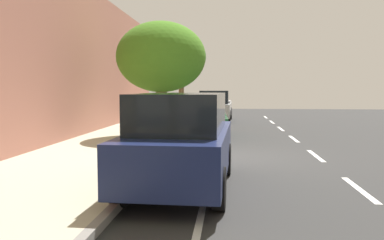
{
  "coord_description": "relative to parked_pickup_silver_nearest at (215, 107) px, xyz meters",
  "views": [
    {
      "loc": [
        -0.07,
        12.35,
        2.09
      ],
      "look_at": [
        1.15,
        -1.26,
        1.02
      ],
      "focal_mm": 37.72,
      "sensor_mm": 36.0,
      "label": 1
    }
  ],
  "objects": [
    {
      "name": "lane_stripe_bike_edge",
      "position": [
        -0.37,
        13.32,
        -0.9
      ],
      "size": [
        0.12,
        36.49,
        0.01
      ],
      "primitive_type": "cube",
      "color": "white",
      "rests_on": "ground"
    },
    {
      "name": "building_facade",
      "position": [
        5.51,
        13.32,
        2.36
      ],
      "size": [
        0.5,
        36.49,
        6.53
      ],
      "primitive_type": "cube",
      "color": "#B06E5D",
      "rests_on": "ground"
    },
    {
      "name": "parked_sedan_green_second",
      "position": [
        0.14,
        8.11,
        -0.15
      ],
      "size": [
        1.98,
        4.47,
        1.52
      ],
      "color": "#1E512D",
      "rests_on": "ground"
    },
    {
      "name": "ground",
      "position": [
        -0.74,
        13.32,
        -0.9
      ],
      "size": [
        58.39,
        58.39,
        0.0
      ],
      "primitive_type": "plane",
      "color": "#2F2F2F"
    },
    {
      "name": "parked_suv_dark_blue_mid",
      "position": [
        0.16,
        17.4,
        0.13
      ],
      "size": [
        2.1,
        4.77,
        1.99
      ],
      "color": "navy",
      "rests_on": "ground"
    },
    {
      "name": "parked_pickup_silver_nearest",
      "position": [
        0.0,
        0.0,
        0.0
      ],
      "size": [
        2.16,
        5.36,
        1.95
      ],
      "color": "#B7BABF",
      "rests_on": "ground"
    },
    {
      "name": "street_tree_mid_block",
      "position": [
        1.94,
        9.19,
        2.45
      ],
      "size": [
        3.66,
        3.66,
        4.68
      ],
      "color": "#553324",
      "rests_on": "sidewalk"
    },
    {
      "name": "street_tree_near_cyclist",
      "position": [
        1.94,
        2.04,
        3.01
      ],
      "size": [
        2.92,
        2.92,
        4.98
      ],
      "color": "brown",
      "rests_on": "sidewalk"
    },
    {
      "name": "lane_stripe_centre",
      "position": [
        -3.54,
        12.98,
        -0.9
      ],
      "size": [
        0.14,
        35.8,
        0.01
      ],
      "color": "white",
      "rests_on": "ground"
    },
    {
      "name": "sidewalk",
      "position": [
        3.22,
        13.32,
        -0.83
      ],
      "size": [
        4.09,
        36.49,
        0.14
      ],
      "primitive_type": "cube",
      "color": "#B3AE95",
      "rests_on": "ground"
    },
    {
      "name": "curb_edge",
      "position": [
        1.1,
        13.32,
        -0.83
      ],
      "size": [
        0.16,
        36.49,
        0.14
      ],
      "primitive_type": "cube",
      "color": "gray",
      "rests_on": "ground"
    },
    {
      "name": "bicycle_at_curb",
      "position": [
        0.63,
        12.17,
        -0.54
      ],
      "size": [
        1.17,
        1.31,
        0.73
      ],
      "color": "black",
      "rests_on": "ground"
    },
    {
      "name": "cyclist_with_backpack",
      "position": [
        0.85,
        11.7,
        0.15
      ],
      "size": [
        0.53,
        0.55,
        1.71
      ],
      "color": "#C6B284",
      "rests_on": "ground"
    }
  ]
}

